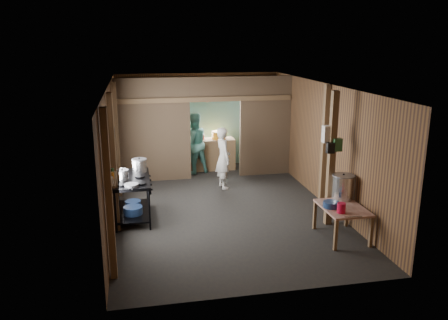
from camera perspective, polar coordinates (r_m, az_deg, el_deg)
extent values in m
cube|color=black|center=(9.82, -0.23, -5.91)|extent=(4.50, 7.00, 0.00)
cube|color=#302B27|center=(9.21, -0.25, 9.37)|extent=(4.50, 7.00, 0.00)
cube|color=brown|center=(12.81, -3.23, 5.07)|extent=(4.50, 0.00, 2.60)
cube|color=brown|center=(6.18, 6.00, -6.00)|extent=(4.50, 0.00, 2.60)
cube|color=brown|center=(9.28, -14.00, 0.81)|extent=(0.00, 7.00, 2.60)
cube|color=brown|center=(10.09, 12.41, 2.03)|extent=(0.00, 7.00, 2.60)
cube|color=brown|center=(11.42, -8.92, 3.70)|extent=(1.85, 0.10, 2.60)
cube|color=brown|center=(11.89, 5.21, 4.26)|extent=(1.35, 0.10, 2.60)
cube|color=brown|center=(11.44, -1.13, 8.96)|extent=(1.30, 0.10, 0.60)
cube|color=#69ADA8|center=(12.76, -3.19, 4.81)|extent=(4.40, 0.06, 2.50)
cube|color=brown|center=(12.51, -1.46, 0.75)|extent=(1.20, 0.50, 0.85)
cylinder|color=silver|center=(12.66, -2.08, 7.72)|extent=(0.20, 0.03, 0.20)
cube|color=brown|center=(6.79, -14.30, -4.45)|extent=(0.10, 0.12, 2.60)
cube|color=brown|center=(8.50, -13.75, -0.47)|extent=(0.10, 0.12, 2.60)
cube|color=brown|center=(10.45, -13.35, 2.41)|extent=(0.10, 0.12, 2.60)
cube|color=brown|center=(9.89, 12.50, 1.76)|extent=(0.10, 0.12, 2.60)
cube|color=brown|center=(8.78, 13.36, 0.05)|extent=(0.12, 0.12, 2.60)
cube|color=brown|center=(11.38, -2.32, 7.65)|extent=(4.40, 0.12, 0.12)
cylinder|color=gray|center=(9.59, -13.80, 3.42)|extent=(0.03, 0.34, 0.34)
cylinder|color=black|center=(10.01, -13.68, 3.31)|extent=(0.03, 0.30, 0.30)
cube|color=brown|center=(7.23, -13.94, -2.39)|extent=(0.14, 0.80, 0.03)
cylinder|color=silver|center=(6.97, -14.05, -2.49)|extent=(0.07, 0.07, 0.10)
cylinder|color=orange|center=(7.21, -13.97, -1.90)|extent=(0.08, 0.08, 0.10)
cylinder|color=#24522A|center=(7.42, -13.90, -1.41)|extent=(0.06, 0.06, 0.10)
cube|color=silver|center=(8.72, 13.03, 3.21)|extent=(0.22, 0.15, 0.32)
cube|color=#24522A|center=(8.69, 14.06, 1.88)|extent=(0.16, 0.12, 0.24)
cube|color=black|center=(8.62, 13.25, 1.49)|extent=(0.14, 0.10, 0.20)
cylinder|color=silver|center=(9.49, -12.62, -1.30)|extent=(0.17, 0.17, 0.09)
cylinder|color=navy|center=(9.13, -11.38, -6.24)|extent=(0.37, 0.37, 0.15)
cylinder|color=navy|center=(9.52, -11.38, -5.44)|extent=(0.32, 0.32, 0.13)
cylinder|color=navy|center=(8.35, 13.33, -5.46)|extent=(0.29, 0.29, 0.11)
cylinder|color=#B90D2E|center=(8.12, 14.56, -5.87)|extent=(0.17, 0.17, 0.18)
cube|color=silver|center=(8.02, 15.96, -6.87)|extent=(0.30, 0.08, 0.01)
cylinder|color=orange|center=(12.42, -0.68, 3.16)|extent=(0.38, 0.38, 0.21)
cylinder|color=#B5282D|center=(12.35, -2.79, 2.94)|extent=(0.13, 0.13, 0.15)
imported|color=silver|center=(10.86, -0.10, 0.27)|extent=(0.43, 0.59, 1.49)
imported|color=#569D90|center=(12.08, -3.82, 2.09)|extent=(0.94, 0.82, 1.63)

